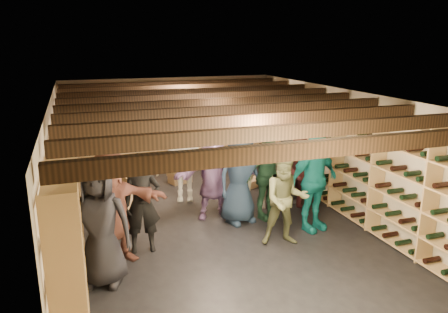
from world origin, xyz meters
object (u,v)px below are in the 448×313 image
object	(u,v)px
crate_stack_right	(180,176)
person_1	(142,204)
crate_stack_left	(136,191)
person_4	(314,181)
person_11	(213,176)
person_8	(300,172)
person_10	(267,175)
person_6	(240,175)
crate_loose	(252,182)
person_5	(112,207)
person_2	(286,199)
person_7	(273,168)
person_9	(184,160)
person_0	(100,224)
person_12	(288,165)
person_3	(244,165)

from	to	relation	value
crate_stack_right	person_1	size ratio (longest dim) A/B	0.36
crate_stack_left	person_4	bearing A→B (deg)	-37.05
crate_stack_right	person_11	world-z (taller)	person_11
person_8	person_10	distance (m)	0.79
person_6	crate_loose	bearing A→B (deg)	45.76
crate_stack_right	person_8	world-z (taller)	person_8
person_5	person_11	size ratio (longest dim) A/B	1.09
person_2	crate_stack_right	bearing A→B (deg)	118.30
person_7	person_9	bearing A→B (deg)	170.30
person_5	person_7	world-z (taller)	person_5
person_0	person_2	xyz separation A→B (m)	(2.98, 0.29, -0.11)
person_2	person_8	world-z (taller)	person_8
person_0	person_7	xyz separation A→B (m)	(3.48, 1.86, -0.05)
crate_stack_right	person_1	distance (m)	3.59
person_0	person_4	distance (m)	3.77
person_1	person_6	size ratio (longest dim) A/B	0.87
person_1	person_5	world-z (taller)	person_5
person_8	crate_loose	bearing A→B (deg)	105.38
person_4	crate_stack_right	bearing A→B (deg)	100.43
person_0	person_1	bearing A→B (deg)	68.41
person_0	person_6	bearing A→B (deg)	47.30
crate_stack_right	person_9	size ratio (longest dim) A/B	0.32
person_7	person_10	xyz separation A→B (m)	(-0.34, -0.43, 0.01)
person_6	person_11	bearing A→B (deg)	121.80
person_10	person_1	bearing A→B (deg)	174.19
crate_stack_left	person_5	distance (m)	2.42
crate_loose	person_6	bearing A→B (deg)	-119.29
crate_stack_left	person_4	distance (m)	3.64
person_0	person_11	bearing A→B (deg)	57.92
crate_loose	person_12	distance (m)	1.37
crate_loose	person_10	bearing A→B (deg)	-104.76
person_1	person_2	bearing A→B (deg)	-8.44
person_3	person_6	xyz separation A→B (m)	(-0.30, -0.52, -0.02)
person_5	person_8	xyz separation A→B (m)	(3.72, 0.97, -0.08)
person_4	person_1	bearing A→B (deg)	161.62
person_0	person_9	xyz separation A→B (m)	(1.88, 2.82, 0.01)
person_0	person_12	distance (m)	4.50
crate_loose	person_0	size ratio (longest dim) A/B	0.28
crate_stack_left	person_10	world-z (taller)	person_10
person_8	person_5	bearing A→B (deg)	-159.79
person_12	person_2	bearing A→B (deg)	-95.42
crate_stack_left	person_5	xyz separation A→B (m)	(-0.63, -2.26, 0.57)
crate_stack_right	person_11	xyz separation A→B (m)	(0.13, -2.28, 0.67)
crate_loose	person_7	distance (m)	1.60
crate_stack_left	person_10	bearing A→B (deg)	-31.29
crate_stack_left	person_10	xyz separation A→B (m)	(2.30, -1.40, 0.52)
person_6	person_7	size ratio (longest dim) A/B	1.09
person_6	person_10	xyz separation A→B (m)	(0.55, 0.01, -0.07)
person_3	person_12	world-z (taller)	person_3
person_7	crate_stack_left	bearing A→B (deg)	-178.68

